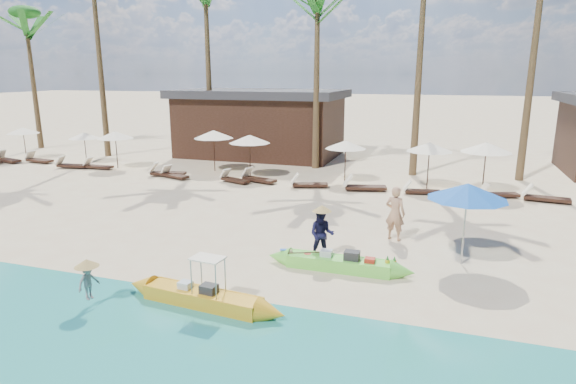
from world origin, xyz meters
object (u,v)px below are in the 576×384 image
(green_canoe, at_px, (339,263))
(blue_umbrella, at_px, (468,191))
(yellow_canoe, at_px, (202,297))
(tourist, at_px, (395,213))

(green_canoe, relative_size, blue_umbrella, 1.95)
(green_canoe, bearing_deg, yellow_canoe, -129.94)
(yellow_canoe, distance_m, blue_umbrella, 7.69)
(yellow_canoe, height_order, tourist, tourist)
(blue_umbrella, bearing_deg, green_canoe, -154.98)
(yellow_canoe, bearing_deg, tourist, 63.50)
(green_canoe, xyz_separation_m, blue_umbrella, (3.26, 1.52, 1.95))
(green_canoe, distance_m, tourist, 3.33)
(green_canoe, height_order, blue_umbrella, blue_umbrella)
(tourist, height_order, blue_umbrella, blue_umbrella)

